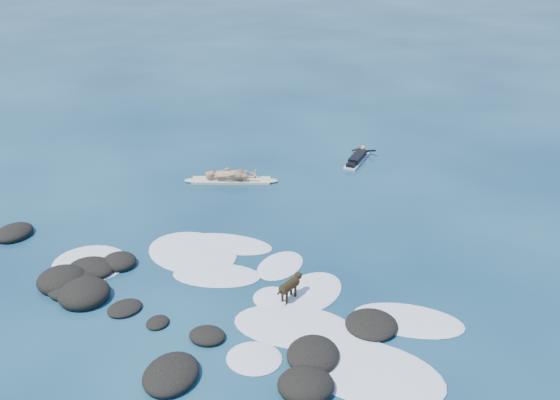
% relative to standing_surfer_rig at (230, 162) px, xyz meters
% --- Properties ---
extents(ground, '(160.00, 160.00, 0.00)m').
position_rel_standing_surfer_rig_xyz_m(ground, '(1.96, -6.59, -0.81)').
color(ground, '#0A2642').
rests_on(ground, ground).
extents(reef_rocks, '(13.66, 6.64, 0.63)m').
position_rel_standing_surfer_rig_xyz_m(reef_rocks, '(0.93, -8.49, -0.69)').
color(reef_rocks, black).
rests_on(reef_rocks, ground).
extents(breaking_foam, '(15.18, 6.90, 0.12)m').
position_rel_standing_surfer_rig_xyz_m(breaking_foam, '(3.55, -6.78, -0.80)').
color(breaking_foam, white).
rests_on(breaking_foam, ground).
extents(standing_surfer_rig, '(3.49, 1.62, 2.05)m').
position_rel_standing_surfer_rig_xyz_m(standing_surfer_rig, '(0.00, 0.00, 0.00)').
color(standing_surfer_rig, beige).
rests_on(standing_surfer_rig, ground).
extents(paddling_surfer_rig, '(1.09, 2.42, 0.42)m').
position_rel_standing_surfer_rig_xyz_m(paddling_surfer_rig, '(4.01, 3.79, -0.67)').
color(paddling_surfer_rig, silver).
rests_on(paddling_surfer_rig, ground).
extents(dog, '(0.48, 1.09, 0.71)m').
position_rel_standing_surfer_rig_xyz_m(dog, '(4.78, -6.57, -0.34)').
color(dog, black).
rests_on(dog, ground).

